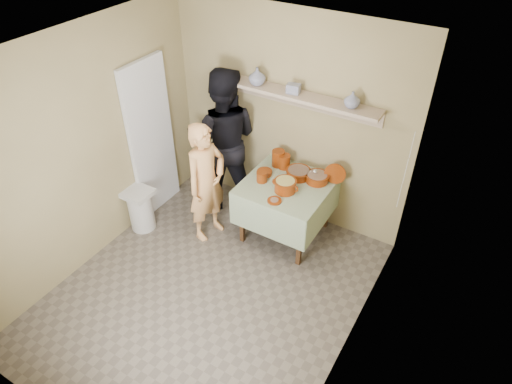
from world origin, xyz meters
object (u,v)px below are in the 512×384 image
Objects in this scene: person_helper at (223,140)px; serving_table at (287,192)px; person_cook at (207,183)px; cazuela_rice at (285,185)px; trash_bin at (141,209)px.

person_helper reaches higher than serving_table.
person_cook is at bearing 80.67° from person_helper.
person_cook is 0.80× the size of person_helper.
serving_table is at bearing 107.66° from cazuela_rice.
serving_table is at bearing -50.23° from person_cook.
person_cook is 0.98m from trash_bin.
person_cook is 0.69m from person_helper.
cazuela_rice is (0.85, 0.32, 0.09)m from person_cook.
person_cook reaches higher than serving_table.
trash_bin is at bearing 33.47° from person_helper.
cazuela_rice is at bearing 137.49° from person_helper.
person_helper is 1.06m from serving_table.
trash_bin is at bearing -157.42° from cazuela_rice.
person_cook reaches higher than cazuela_rice.
serving_table is (0.81, 0.46, -0.11)m from person_cook.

